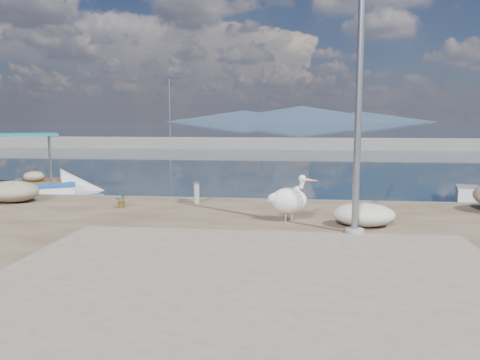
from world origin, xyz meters
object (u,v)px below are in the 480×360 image
(boat_left, at_px, (13,192))
(lamp_post, at_px, (359,92))
(pelican, at_px, (290,200))
(bollard_near, at_px, (197,191))

(boat_left, relative_size, lamp_post, 0.93)
(boat_left, xyz_separation_m, pelican, (11.26, -5.46, 0.85))
(boat_left, distance_m, bollard_near, 8.85)
(pelican, height_order, lamp_post, lamp_post)
(lamp_post, bearing_deg, bollard_near, 142.71)
(boat_left, bearing_deg, lamp_post, -57.00)
(pelican, distance_m, bollard_near, 3.83)
(boat_left, bearing_deg, pelican, -55.84)
(lamp_post, distance_m, bollard_near, 6.41)
(boat_left, height_order, bollard_near, boat_left)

